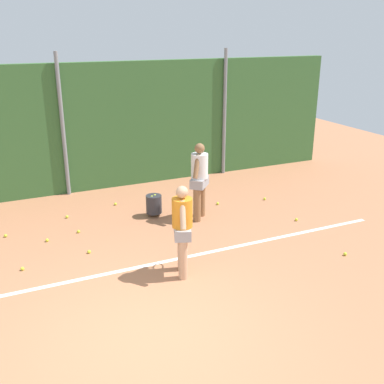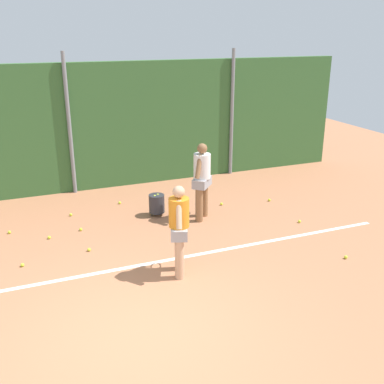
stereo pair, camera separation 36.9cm
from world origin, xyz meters
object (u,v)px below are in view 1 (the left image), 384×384
Objects in this scene: tennis_ball_2 at (218,203)px; tennis_ball_10 at (345,254)px; tennis_ball_4 at (265,199)px; tennis_ball_9 at (79,231)px; player_foreground_near at (182,226)px; tennis_ball_6 at (67,217)px; tennis_ball_5 at (6,236)px; ball_hopper at (154,204)px; tennis_ball_7 at (22,269)px; tennis_ball_0 at (296,220)px; player_midcourt at (199,177)px; tennis_ball_11 at (47,240)px; tennis_ball_8 at (89,252)px; tennis_ball_3 at (115,204)px.

tennis_ball_2 is 3.52m from tennis_ball_10.
tennis_ball_9 is at bearing -179.28° from tennis_ball_4.
player_foreground_near is 24.74× the size of tennis_ball_6.
ball_hopper is at bearing -3.27° from tennis_ball_5.
tennis_ball_7 is at bearing -154.72° from ball_hopper.
tennis_ball_0 is 1.76m from tennis_ball_10.
tennis_ball_0 is 5.21m from tennis_ball_6.
tennis_ball_6 is 1.00× the size of tennis_ball_9.
player_midcourt is at bearing -143.33° from tennis_ball_2.
tennis_ball_5 is 1.00× the size of tennis_ball_11.
tennis_ball_7 is (-3.01, -1.42, -0.26)m from ball_hopper.
tennis_ball_9 is at bearing 163.47° from tennis_ball_0.
ball_hopper is 1.81m from tennis_ball_9.
ball_hopper is at bearing 128.47° from tennis_ball_10.
tennis_ball_6 is 2.40m from tennis_ball_7.
tennis_ball_8 is at bearing -87.41° from tennis_ball_6.
tennis_ball_5 and tennis_ball_10 have the same top height.
tennis_ball_11 is (0.76, -0.58, 0.00)m from tennis_ball_5.
tennis_ball_11 is at bearing -177.60° from tennis_ball_4.
player_midcourt is at bearing -24.11° from tennis_ball_6.
tennis_ball_10 is at bearing -30.05° from tennis_ball_11.
player_midcourt reaches higher than tennis_ball_10.
tennis_ball_3 is 1.00× the size of tennis_ball_6.
tennis_ball_5 is 1.48m from tennis_ball_9.
tennis_ball_7 is (-5.83, 0.17, 0.00)m from tennis_ball_0.
player_foreground_near is 3.77m from tennis_ball_6.
tennis_ball_4 is 6.11m from tennis_ball_5.
tennis_ball_0 is 1.00× the size of tennis_ball_11.
tennis_ball_6 is 1.23m from tennis_ball_11.
tennis_ball_6 is at bearing -164.59° from tennis_ball_3.
player_foreground_near is at bearing -142.86° from tennis_ball_4.
tennis_ball_3 is (-3.46, 2.62, 0.00)m from tennis_ball_0.
tennis_ball_2 and tennis_ball_11 have the same top height.
tennis_ball_8 is at bearing -89.86° from tennis_ball_9.
tennis_ball_3 and tennis_ball_7 have the same top height.
player_foreground_near reaches higher than tennis_ball_4.
tennis_ball_6 is at bearing 108.15° from player_midcourt.
tennis_ball_4 is 1.00× the size of tennis_ball_5.
ball_hopper is (-0.90, 0.55, -0.69)m from player_midcourt.
tennis_ball_11 is at bearing -37.26° from tennis_ball_5.
tennis_ball_6 is at bearing 92.59° from tennis_ball_8.
tennis_ball_5 is at bearing 96.94° from tennis_ball_7.
tennis_ball_9 is at bearing -84.68° from tennis_ball_6.
tennis_ball_0 and tennis_ball_7 have the same top height.
tennis_ball_8 is (0.09, -1.94, 0.00)m from tennis_ball_6.
ball_hopper is 1.68m from tennis_ball_2.
tennis_ball_9 is (-1.14, -1.25, 0.00)m from tennis_ball_3.
tennis_ball_7 is (-5.91, -1.25, 0.00)m from tennis_ball_4.
tennis_ball_5 is 1.43m from tennis_ball_6.
player_foreground_near is 24.74× the size of tennis_ball_3.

